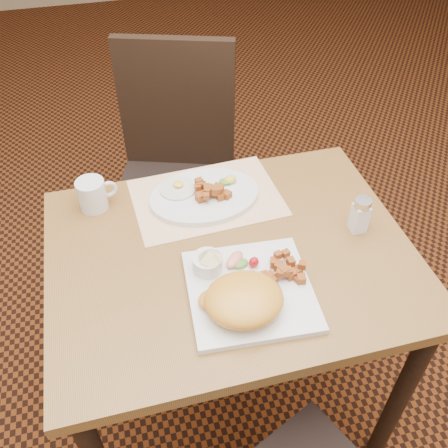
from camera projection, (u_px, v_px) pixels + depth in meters
ground at (229, 398)px, 1.75m from camera, size 8.00×8.00×0.00m
table at (231, 280)px, 1.31m from camera, size 0.90×0.70×0.75m
chair_far at (176, 164)px, 1.85m from camera, size 0.54×0.54×0.97m
placemat at (206, 198)px, 1.38m from camera, size 0.41×0.30×0.00m
plate_square at (250, 291)px, 1.14m from camera, size 0.30×0.30×0.02m
plate_oval at (204, 196)px, 1.38m from camera, size 0.32×0.24×0.02m
hollandaise_mound at (243, 300)px, 1.07m from camera, size 0.18×0.16×0.06m
ramekin at (208, 263)px, 1.16m from camera, size 0.07×0.07×0.04m
garnish_sq at (240, 261)px, 1.18m from camera, size 0.09×0.07×0.03m
fried_egg at (178, 188)px, 1.38m from camera, size 0.10×0.10×0.02m
garnish_ov at (229, 180)px, 1.40m from camera, size 0.06×0.04×0.02m
salt_shaker at (360, 215)px, 1.26m from camera, size 0.04×0.04×0.10m
coffee_mug at (93, 194)px, 1.33m from camera, size 0.11×0.08×0.09m
home_fries_sq at (283, 272)px, 1.15m from camera, size 0.12×0.10×0.03m
home_fries_ov at (211, 191)px, 1.35m from camera, size 0.10×0.08×0.04m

